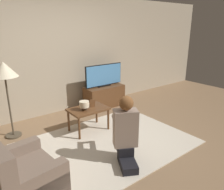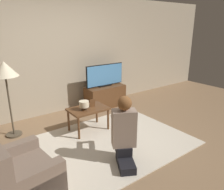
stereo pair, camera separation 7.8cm
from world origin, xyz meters
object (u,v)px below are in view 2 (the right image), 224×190
tv (105,75)px  table_lamp (84,105)px  armchair (19,177)px  coffee_table (88,111)px  floor_lamp (5,73)px  person_kneeling (124,130)px

tv → table_lamp: tv is taller
armchair → coffee_table: bearing=-63.1°
tv → floor_lamp: 2.27m
tv → table_lamp: size_ratio=5.69×
armchair → table_lamp: (1.42, 0.97, 0.29)m
coffee_table → table_lamp: table_lamp is taller
tv → person_kneeling: 2.38m
armchair → person_kneeling: (1.42, -0.17, 0.25)m
armchair → table_lamp: bearing=-62.2°
tv → table_lamp: 1.48m
coffee_table → floor_lamp: bearing=151.1°
coffee_table → armchair: armchair is taller
coffee_table → table_lamp: (-0.10, -0.03, 0.16)m
coffee_table → table_lamp: size_ratio=3.97×
tv → armchair: tv is taller
tv → table_lamp: bearing=-140.0°
coffee_table → armchair: (-1.52, -1.00, -0.13)m
person_kneeling → coffee_table: bearing=-66.5°
floor_lamp → tv: bearing=6.2°
tv → person_kneeling: tv is taller
tv → armchair: size_ratio=1.15×
floor_lamp → table_lamp: floor_lamp is taller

